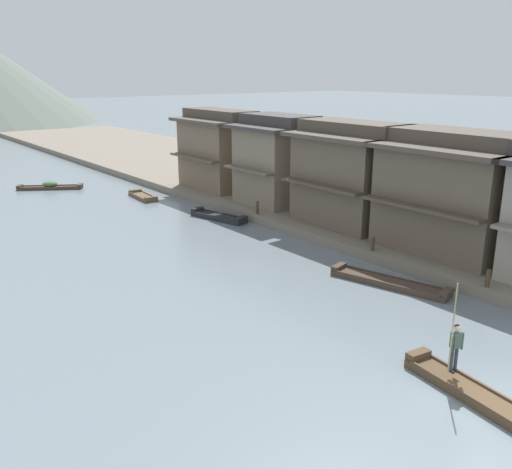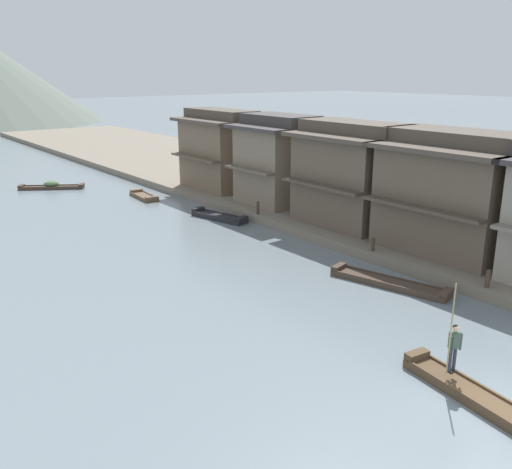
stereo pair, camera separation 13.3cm
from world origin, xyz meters
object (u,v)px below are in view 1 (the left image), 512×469
at_px(boatman_person, 456,342).
at_px(boat_moored_nearest, 50,187).
at_px(house_waterfront_tall, 352,174).
at_px(boat_foreground_poled, 481,398).
at_px(boat_moored_third, 219,217).
at_px(mooring_post_dock_near, 488,278).
at_px(mooring_post_dock_mid, 373,244).
at_px(house_waterfront_narrow, 279,160).
at_px(mooring_post_dock_far, 257,208).
at_px(boat_moored_second, 389,283).
at_px(house_waterfront_second, 456,192).
at_px(house_waterfront_far, 220,150).
at_px(boat_moored_far, 143,196).

height_order(boatman_person, boat_moored_nearest, boatman_person).
bearing_deg(boat_moored_nearest, house_waterfront_tall, -66.42).
relative_size(boat_foreground_poled, boatman_person, 1.82).
relative_size(boat_moored_third, mooring_post_dock_near, 5.55).
bearing_deg(mooring_post_dock_mid, house_waterfront_tall, 54.39).
relative_size(house_waterfront_narrow, mooring_post_dock_far, 7.23).
bearing_deg(mooring_post_dock_near, house_waterfront_tall, 73.20).
height_order(boat_foreground_poled, boat_moored_second, boat_foreground_poled).
relative_size(boat_moored_second, mooring_post_dock_far, 6.75).
bearing_deg(house_waterfront_tall, boat_foreground_poled, -125.27).
bearing_deg(boat_moored_second, house_waterfront_second, 6.02).
distance_m(mooring_post_dock_near, mooring_post_dock_far, 16.10).
bearing_deg(house_waterfront_far, boat_moored_nearest, 134.90).
bearing_deg(boat_moored_second, boatman_person, -128.14).
relative_size(boat_moored_nearest, boat_moored_far, 1.38).
height_order(boatman_person, house_waterfront_tall, house_waterfront_tall).
bearing_deg(boat_moored_third, boat_moored_nearest, 108.34).
xyz_separation_m(boat_moored_third, boat_moored_far, (-1.05, 8.94, -0.02)).
bearing_deg(mooring_post_dock_mid, mooring_post_dock_near, -90.00).
bearing_deg(boat_moored_third, boat_foreground_poled, -104.57).
bearing_deg(boat_moored_third, mooring_post_dock_mid, -82.40).
height_order(boat_moored_nearest, house_waterfront_far, house_waterfront_far).
distance_m(house_waterfront_tall, mooring_post_dock_far, 6.57).
height_order(boat_moored_nearest, mooring_post_dock_mid, mooring_post_dock_mid).
distance_m(house_waterfront_far, mooring_post_dock_near, 25.18).
bearing_deg(boatman_person, boat_foreground_poled, -97.16).
bearing_deg(boat_moored_second, boat_foreground_poled, -124.62).
distance_m(boat_moored_third, mooring_post_dock_mid, 12.00).
bearing_deg(mooring_post_dock_far, mooring_post_dock_near, -90.00).
height_order(boatman_person, boat_moored_second, boatman_person).
xyz_separation_m(boat_foreground_poled, house_waterfront_tall, (10.75, 15.19, 3.40)).
bearing_deg(boat_moored_second, boat_moored_third, 88.12).
relative_size(boatman_person, mooring_post_dock_far, 3.58).
relative_size(boatman_person, house_waterfront_tall, 0.44).
bearing_deg(house_waterfront_second, house_waterfront_tall, 92.90).
distance_m(boat_moored_far, house_waterfront_tall, 17.56).
relative_size(boatman_person, boat_moored_second, 0.53).
relative_size(house_waterfront_narrow, mooring_post_dock_near, 7.68).
bearing_deg(house_waterfront_tall, house_waterfront_far, 90.91).
bearing_deg(house_waterfront_far, boat_moored_second, -103.72).
bearing_deg(house_waterfront_far, house_waterfront_tall, -89.09).
bearing_deg(mooring_post_dock_near, boat_moored_nearest, 101.55).
bearing_deg(house_waterfront_second, boatman_person, -146.57).
bearing_deg(mooring_post_dock_near, house_waterfront_far, 82.84).
height_order(boat_moored_second, mooring_post_dock_far, mooring_post_dock_far).
xyz_separation_m(boat_moored_nearest, house_waterfront_narrow, (10.53, -17.27, 3.35)).
bearing_deg(boatman_person, mooring_post_dock_mid, 52.35).
bearing_deg(boatman_person, boat_moored_second, 51.86).
xyz_separation_m(house_waterfront_tall, house_waterfront_far, (-0.22, 13.78, 0.00)).
relative_size(boat_moored_nearest, house_waterfront_second, 0.66).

